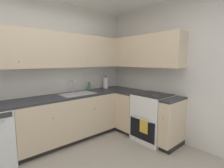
# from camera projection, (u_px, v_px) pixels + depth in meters

# --- Properties ---
(wall_back) EXTENTS (4.03, 0.05, 2.62)m
(wall_back) POSITION_uv_depth(u_px,v_px,m) (36.00, 73.00, 3.03)
(wall_back) COLOR silver
(wall_back) RESTS_ON ground_plane
(wall_right) EXTENTS (0.05, 3.41, 2.62)m
(wall_right) POSITION_uv_depth(u_px,v_px,m) (179.00, 72.00, 3.06)
(wall_right) COLOR silver
(wall_right) RESTS_ON ground_plane
(lower_cabinets_back) EXTENTS (1.86, 0.62, 0.85)m
(lower_cabinets_back) POSITION_uv_depth(u_px,v_px,m) (68.00, 119.00, 3.19)
(lower_cabinets_back) COLOR beige
(lower_cabinets_back) RESTS_ON ground_plane
(countertop_back) EXTENTS (3.07, 0.60, 0.03)m
(countertop_back) POSITION_uv_depth(u_px,v_px,m) (67.00, 96.00, 3.12)
(countertop_back) COLOR #2D2D33
(countertop_back) RESTS_ON lower_cabinets_back
(lower_cabinets_right) EXTENTS (0.62, 1.26, 0.85)m
(lower_cabinets_right) POSITION_uv_depth(u_px,v_px,m) (143.00, 115.00, 3.38)
(lower_cabinets_right) COLOR beige
(lower_cabinets_right) RESTS_ON ground_plane
(countertop_right) EXTENTS (0.60, 1.26, 0.03)m
(countertop_right) POSITION_uv_depth(u_px,v_px,m) (144.00, 94.00, 3.32)
(countertop_right) COLOR #2D2D33
(countertop_right) RESTS_ON lower_cabinets_right
(oven_range) EXTENTS (0.68, 0.62, 1.03)m
(oven_range) POSITION_uv_depth(u_px,v_px,m) (153.00, 117.00, 3.22)
(oven_range) COLOR white
(oven_range) RESTS_ON ground_plane
(upper_cabinets_back) EXTENTS (2.75, 0.34, 0.63)m
(upper_cabinets_back) POSITION_uv_depth(u_px,v_px,m) (54.00, 50.00, 3.01)
(upper_cabinets_back) COLOR beige
(upper_cabinets_right) EXTENTS (0.32, 1.81, 0.63)m
(upper_cabinets_right) POSITION_uv_depth(u_px,v_px,m) (141.00, 52.00, 3.45)
(upper_cabinets_right) COLOR beige
(sink) EXTENTS (0.64, 0.40, 0.10)m
(sink) POSITION_uv_depth(u_px,v_px,m) (78.00, 96.00, 3.24)
(sink) COLOR #B7B7BC
(sink) RESTS_ON countertop_back
(faucet) EXTENTS (0.07, 0.16, 0.25)m
(faucet) POSITION_uv_depth(u_px,v_px,m) (73.00, 85.00, 3.37)
(faucet) COLOR silver
(faucet) RESTS_ON countertop_back
(soap_bottle) EXTENTS (0.06, 0.06, 0.18)m
(soap_bottle) POSITION_uv_depth(u_px,v_px,m) (89.00, 87.00, 3.64)
(soap_bottle) COLOR #338C4C
(soap_bottle) RESTS_ON countertop_back
(paper_towel_roll) EXTENTS (0.11, 0.11, 0.31)m
(paper_towel_roll) POSITION_uv_depth(u_px,v_px,m) (106.00, 83.00, 3.91)
(paper_towel_roll) COLOR white
(paper_towel_roll) RESTS_ON countertop_back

